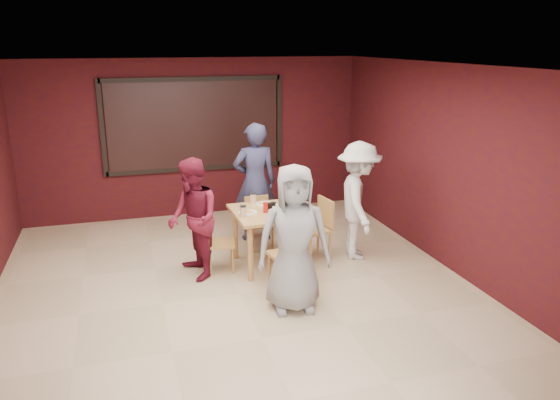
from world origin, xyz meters
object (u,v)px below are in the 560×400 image
object	(u,v)px
diner_front	(294,239)
diner_right	(358,201)
diner_left	(193,219)
chair_right	(318,225)
dining_table	(271,218)
chair_back	(258,219)
diner_back	(255,182)
chair_front	(291,252)
chair_left	(216,240)

from	to	relation	value
diner_front	diner_right	world-z (taller)	diner_front
diner_left	diner_right	world-z (taller)	diner_right
chair_right	diner_right	world-z (taller)	diner_right
dining_table	diner_right	size ratio (longest dim) A/B	0.62
chair_right	diner_front	world-z (taller)	diner_front
chair_right	diner_left	bearing A→B (deg)	-175.05
chair_back	diner_left	world-z (taller)	diner_left
chair_back	diner_right	distance (m)	1.58
diner_back	diner_right	size ratio (longest dim) A/B	1.09
chair_front	dining_table	bearing A→B (deg)	91.68
diner_front	diner_back	bearing A→B (deg)	94.62
diner_front	diner_left	world-z (taller)	diner_front
diner_back	diner_left	distance (m)	1.67
dining_table	chair_right	size ratio (longest dim) A/B	1.19
chair_right	diner_back	size ratio (longest dim) A/B	0.47
dining_table	diner_left	bearing A→B (deg)	-176.42
diner_right	dining_table	bearing A→B (deg)	102.63
diner_back	diner_right	bearing A→B (deg)	139.14
chair_front	chair_right	distance (m)	1.18
dining_table	chair_left	world-z (taller)	dining_table
chair_front	chair_back	distance (m)	1.63
dining_table	chair_front	bearing A→B (deg)	-88.32
chair_back	diner_front	xyz separation A→B (m)	(-0.11, -2.10, 0.44)
dining_table	chair_back	size ratio (longest dim) A/B	1.35
dining_table	diner_left	distance (m)	1.09
chair_left	chair_right	distance (m)	1.52
chair_front	chair_right	xyz separation A→B (m)	(0.72, 0.94, -0.02)
diner_front	diner_back	distance (m)	2.45
chair_back	chair_left	distance (m)	1.08
chair_front	diner_front	xyz separation A→B (m)	(-0.12, -0.46, 0.36)
chair_left	diner_back	world-z (taller)	diner_back
dining_table	chair_front	world-z (taller)	dining_table
dining_table	chair_left	size ratio (longest dim) A/B	1.34
diner_front	diner_right	bearing A→B (deg)	50.51
dining_table	chair_back	world-z (taller)	dining_table
chair_front	diner_right	xyz separation A→B (m)	(1.28, 0.80, 0.34)
chair_right	diner_right	bearing A→B (deg)	-13.62
diner_left	dining_table	bearing A→B (deg)	84.64
chair_front	diner_right	distance (m)	1.55
chair_left	diner_right	size ratio (longest dim) A/B	0.46
dining_table	chair_back	xyz separation A→B (m)	(0.02, 0.78, -0.27)
chair_right	diner_left	world-z (taller)	diner_left
dining_table	diner_back	bearing A→B (deg)	86.84
chair_back	dining_table	bearing A→B (deg)	-91.71
chair_back	chair_left	world-z (taller)	chair_left
chair_back	chair_front	bearing A→B (deg)	-89.95
chair_right	diner_right	xyz separation A→B (m)	(0.56, -0.14, 0.36)
chair_right	diner_front	distance (m)	1.68
diner_right	chair_left	bearing A→B (deg)	101.79
chair_back	chair_left	bearing A→B (deg)	-137.74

